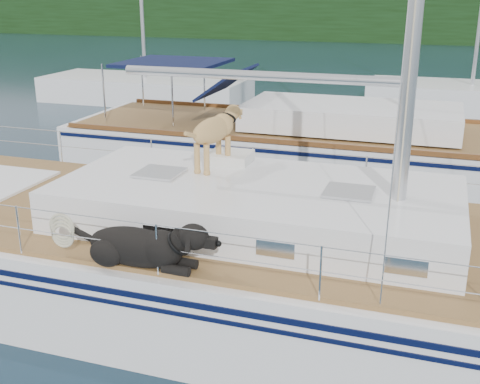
% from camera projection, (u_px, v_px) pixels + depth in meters
% --- Properties ---
extents(ground, '(120.00, 120.00, 0.00)m').
position_uv_depth(ground, '(203.00, 298.00, 8.66)').
color(ground, black).
rests_on(ground, ground).
extents(tree_line, '(90.00, 3.00, 6.00)m').
position_uv_depth(tree_line, '(411.00, 4.00, 48.10)').
color(tree_line, black).
rests_on(tree_line, ground).
extents(shore_bank, '(92.00, 1.00, 1.20)m').
position_uv_depth(shore_bank, '(409.00, 34.00, 49.95)').
color(shore_bank, '#595147').
rests_on(shore_bank, ground).
extents(main_sailboat, '(12.00, 3.80, 14.01)m').
position_uv_depth(main_sailboat, '(208.00, 256.00, 8.41)').
color(main_sailboat, white).
rests_on(main_sailboat, ground).
extents(neighbor_sailboat, '(11.00, 3.50, 13.30)m').
position_uv_depth(neighbor_sailboat, '(303.00, 148.00, 14.31)').
color(neighbor_sailboat, white).
rests_on(neighbor_sailboat, ground).
extents(bg_boat_west, '(8.00, 3.00, 11.65)m').
position_uv_depth(bg_boat_west, '(146.00, 90.00, 23.49)').
color(bg_boat_west, white).
rests_on(bg_boat_west, ground).
extents(bg_boat_center, '(7.20, 3.00, 11.65)m').
position_uv_depth(bg_boat_center, '(470.00, 99.00, 21.69)').
color(bg_boat_center, white).
rests_on(bg_boat_center, ground).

